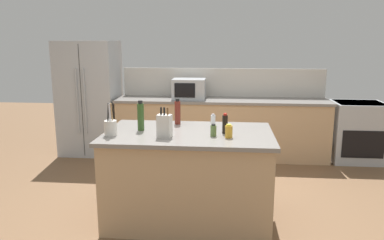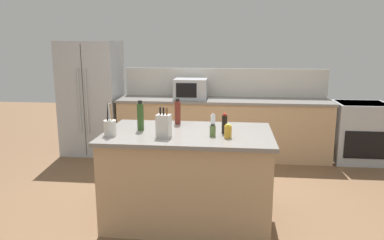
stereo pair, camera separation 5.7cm
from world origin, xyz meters
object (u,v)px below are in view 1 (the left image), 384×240
(salt_shaker, at_px, (213,120))
(utensil_crock, at_px, (111,127))
(honey_jar, at_px, (229,131))
(olive_oil_bottle, at_px, (141,116))
(knife_block, at_px, (165,126))
(microwave, at_px, (189,89))
(spice_jar_oregano, at_px, (213,131))
(range_oven, at_px, (357,131))
(refrigerator, at_px, (90,98))
(soy_sauce_bottle, at_px, (225,124))
(vinegar_bottle, at_px, (178,112))

(salt_shaker, bearing_deg, utensil_crock, -152.59)
(honey_jar, relative_size, olive_oil_bottle, 0.42)
(knife_block, relative_size, olive_oil_bottle, 0.94)
(microwave, distance_m, spice_jar_oregano, 2.39)
(range_oven, distance_m, salt_shaker, 2.93)
(honey_jar, bearing_deg, range_oven, 50.18)
(refrigerator, distance_m, spice_jar_oregano, 3.20)
(utensil_crock, distance_m, soy_sauce_bottle, 1.12)
(microwave, bearing_deg, honey_jar, -75.29)
(salt_shaker, distance_m, spice_jar_oregano, 0.43)
(honey_jar, distance_m, spice_jar_oregano, 0.15)
(range_oven, bearing_deg, vinegar_bottle, -144.21)
(microwave, bearing_deg, spice_jar_oregano, -78.44)
(refrigerator, relative_size, knife_block, 6.35)
(refrigerator, height_order, microwave, refrigerator)
(salt_shaker, bearing_deg, knife_block, -130.60)
(utensil_crock, height_order, honey_jar, utensil_crock)
(salt_shaker, bearing_deg, honey_jar, -70.46)
(microwave, bearing_deg, refrigerator, 178.21)
(refrigerator, height_order, olive_oil_bottle, refrigerator)
(salt_shaker, xyz_separation_m, soy_sauce_bottle, (0.13, -0.31, 0.03))
(olive_oil_bottle, relative_size, spice_jar_oregano, 2.57)
(refrigerator, xyz_separation_m, spice_jar_oregano, (2.12, -2.39, 0.08))
(utensil_crock, bearing_deg, honey_jar, 1.58)
(utensil_crock, height_order, vinegar_bottle, utensil_crock)
(utensil_crock, height_order, spice_jar_oregano, utensil_crock)
(honey_jar, xyz_separation_m, olive_oil_bottle, (-0.90, 0.22, 0.08))
(microwave, distance_m, soy_sauce_bottle, 2.30)
(vinegar_bottle, bearing_deg, refrigerator, 132.10)
(utensil_crock, bearing_deg, range_oven, 37.68)
(utensil_crock, height_order, soy_sauce_bottle, utensil_crock)
(refrigerator, bearing_deg, utensil_crock, -65.38)
(knife_block, relative_size, vinegar_bottle, 1.02)
(utensil_crock, bearing_deg, soy_sauce_bottle, 10.00)
(microwave, relative_size, soy_sauce_bottle, 2.51)
(vinegar_bottle, bearing_deg, microwave, 91.99)
(range_oven, relative_size, olive_oil_bottle, 2.97)
(vinegar_bottle, bearing_deg, soy_sauce_bottle, -36.09)
(microwave, xyz_separation_m, knife_block, (0.02, -2.43, -0.04))
(knife_block, relative_size, salt_shaker, 2.16)
(refrigerator, relative_size, microwave, 3.60)
(salt_shaker, height_order, soy_sauce_bottle, soy_sauce_bottle)
(soy_sauce_bottle, bearing_deg, knife_block, -160.27)
(microwave, relative_size, utensil_crock, 1.60)
(microwave, xyz_separation_m, spice_jar_oregano, (0.48, -2.34, -0.10))
(refrigerator, relative_size, salt_shaker, 13.70)
(refrigerator, distance_m, knife_block, 2.99)
(utensil_crock, xyz_separation_m, olive_oil_bottle, (0.24, 0.25, 0.06))
(microwave, bearing_deg, utensil_crock, -102.00)
(refrigerator, xyz_separation_m, microwave, (1.65, -0.05, 0.18))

